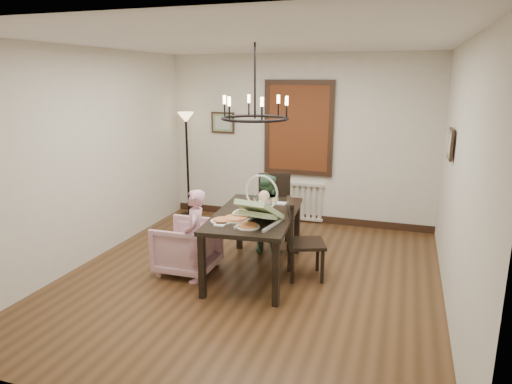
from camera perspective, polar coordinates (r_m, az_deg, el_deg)
The scene contains 17 objects.
room_shell at distance 5.65m, azimuth 0.42°, elevation 3.79°, with size 4.51×5.00×2.81m.
dining_table at distance 5.64m, azimuth -0.13°, elevation -3.47°, with size 1.10×1.78×0.80m.
chair_far at distance 6.60m, azimuth 2.36°, elevation -2.44°, with size 0.47×0.47×1.07m, color black, non-canonical shape.
chair_right at distance 5.62m, azimuth 6.28°, elevation -5.84°, with size 0.44×0.44×1.01m, color black, non-canonical shape.
armchair at distance 5.89m, azimuth -8.62°, elevation -6.78°, with size 0.70×0.72×0.66m, color #E7B1C8.
elderly_woman at distance 5.57m, azimuth -7.58°, elevation -6.41°, with size 0.34×0.23×0.94m, color #E09EB4.
seated_man at distance 6.40m, azimuth 1.27°, elevation -3.56°, with size 0.46×0.36×0.94m, color #45754F.
baby_bouncer at distance 5.14m, azimuth 0.50°, elevation -1.97°, with size 0.43×0.60×0.39m, color #B8DA96, non-canonical shape.
salad_bowl at distance 5.44m, azimuth -1.54°, elevation -2.77°, with size 0.31×0.31×0.08m, color white.
pizza_platter at distance 5.33m, azimuth -2.51°, elevation -3.34°, with size 0.31×0.31×0.04m, color tan.
drinking_glass at distance 5.48m, azimuth 1.29°, elevation -2.24°, with size 0.07×0.07×0.15m, color silver.
window_blinds at distance 7.62m, azimuth 5.33°, elevation 7.95°, with size 1.00×0.03×1.40m, color maroon.
radiator at distance 7.88m, azimuth 5.15°, elevation -1.12°, with size 0.92×0.12×0.62m, color silver, non-canonical shape.
picture_back at distance 8.04m, azimuth -4.16°, elevation 8.65°, with size 0.42×0.03×0.36m, color black.
picture_right at distance 5.89m, azimuth 23.15°, elevation 5.54°, with size 0.42×0.03×0.36m, color black.
floor_lamp at distance 8.09m, azimuth -8.55°, elevation 3.19°, with size 0.30×0.30×1.80m, color black, non-canonical shape.
chandelier at distance 5.39m, azimuth -0.14°, elevation 9.18°, with size 0.80×0.80×0.04m, color black.
Camera 1 is at (1.71, -4.92, 2.42)m, focal length 32.00 mm.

